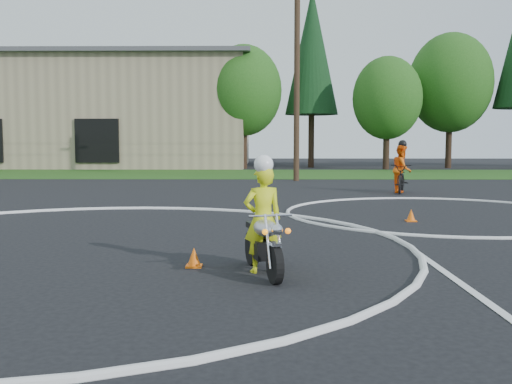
{
  "coord_description": "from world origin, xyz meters",
  "views": [
    {
      "loc": [
        3.33,
        -7.08,
        1.9
      ],
      "look_at": [
        3.23,
        2.02,
        1.1
      ],
      "focal_mm": 40.0,
      "sensor_mm": 36.0,
      "label": 1
    }
  ],
  "objects": [
    {
      "name": "course_markings",
      "position": [
        2.17,
        4.35,
        0.01
      ],
      "size": [
        19.05,
        19.05,
        0.12
      ],
      "color": "silver",
      "rests_on": "ground"
    },
    {
      "name": "primary_motorcycle",
      "position": [
        3.35,
        0.99,
        0.45
      ],
      "size": [
        0.69,
        1.73,
        0.93
      ],
      "rotation": [
        0.0,
        0.0,
        0.27
      ],
      "color": "black",
      "rests_on": "ground"
    },
    {
      "name": "warehouse",
      "position": [
        -18.0,
        39.99,
        4.16
      ],
      "size": [
        41.0,
        17.0,
        8.3
      ],
      "color": "tan",
      "rests_on": "ground"
    },
    {
      "name": "rider_second_grp",
      "position": [
        8.57,
        14.33,
        0.7
      ],
      "size": [
        1.3,
        2.18,
        1.98
      ],
      "rotation": [
        0.0,
        0.0,
        -0.3
      ],
      "color": "black",
      "rests_on": "ground"
    },
    {
      "name": "utility_poles",
      "position": [
        5.0,
        21.0,
        5.2
      ],
      "size": [
        41.6,
        1.12,
        10.0
      ],
      "color": "#473321",
      "rests_on": "ground"
    },
    {
      "name": "traffic_cones",
      "position": [
        5.48,
        4.92,
        0.14
      ],
      "size": [
        21.04,
        8.16,
        0.3
      ],
      "color": "#FE650D",
      "rests_on": "ground"
    },
    {
      "name": "ground",
      "position": [
        0.0,
        0.0,
        0.0
      ],
      "size": [
        120.0,
        120.0,
        0.0
      ],
      "primitive_type": "plane",
      "color": "black",
      "rests_on": "ground"
    },
    {
      "name": "treeline",
      "position": [
        14.78,
        34.61,
        6.62
      ],
      "size": [
        38.2,
        8.1,
        14.52
      ],
      "color": "#382619",
      "rests_on": "ground"
    },
    {
      "name": "rider_primary_grp",
      "position": [
        3.34,
        1.12,
        0.83
      ],
      "size": [
        0.65,
        0.51,
        1.72
      ],
      "rotation": [
        0.0,
        0.0,
        0.27
      ],
      "color": "yellow",
      "rests_on": "ground"
    },
    {
      "name": "grass_strip",
      "position": [
        0.0,
        27.0,
        0.01
      ],
      "size": [
        120.0,
        10.0,
        0.02
      ],
      "primitive_type": "cube",
      "color": "#1E4714",
      "rests_on": "ground"
    }
  ]
}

